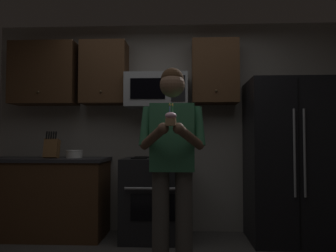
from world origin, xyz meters
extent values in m
cube|color=gray|center=(0.00, 1.75, 1.30)|extent=(4.40, 0.10, 2.60)
cube|color=black|center=(-0.15, 1.36, 0.46)|extent=(0.76, 0.66, 0.92)
cube|color=black|center=(-0.15, 1.02, 0.42)|extent=(0.48, 0.01, 0.28)
cylinder|color=#99999E|center=(-0.15, 1.00, 0.62)|extent=(0.60, 0.03, 0.03)
cylinder|color=black|center=(-0.33, 1.22, 0.93)|extent=(0.18, 0.18, 0.01)
cylinder|color=black|center=(0.03, 1.22, 0.93)|extent=(0.18, 0.18, 0.01)
cylinder|color=black|center=(-0.33, 1.50, 0.93)|extent=(0.18, 0.18, 0.01)
cylinder|color=black|center=(0.03, 1.50, 0.93)|extent=(0.18, 0.18, 0.01)
cube|color=#9EA0A5|center=(-0.15, 1.48, 1.72)|extent=(0.74, 0.40, 0.40)
cube|color=black|center=(-0.24, 1.28, 1.72)|extent=(0.40, 0.01, 0.24)
cube|color=black|center=(0.11, 1.28, 1.72)|extent=(0.16, 0.01, 0.30)
cube|color=black|center=(1.35, 1.32, 0.90)|extent=(0.90, 0.72, 1.80)
cylinder|color=gray|center=(1.30, 0.94, 1.00)|extent=(0.02, 0.02, 0.90)
cylinder|color=gray|center=(1.40, 0.94, 1.00)|extent=(0.02, 0.02, 0.90)
cube|color=black|center=(1.35, 0.95, 0.90)|extent=(0.01, 0.01, 1.74)
cube|color=#4C301C|center=(-1.55, 1.53, 1.95)|extent=(0.80, 0.34, 0.76)
sphere|color=brown|center=(-1.55, 1.35, 1.70)|extent=(0.03, 0.03, 0.03)
cube|color=#4C301C|center=(-0.80, 1.53, 1.95)|extent=(0.55, 0.34, 0.76)
sphere|color=brown|center=(-0.80, 1.35, 1.70)|extent=(0.03, 0.03, 0.03)
cube|color=#4C301C|center=(0.55, 1.53, 1.95)|extent=(0.55, 0.34, 0.76)
sphere|color=brown|center=(0.55, 1.35, 1.70)|extent=(0.03, 0.03, 0.03)
cube|color=#4C301C|center=(-1.45, 1.38, 0.44)|extent=(1.40, 0.62, 0.88)
cube|color=#2D2D33|center=(-1.45, 1.38, 0.90)|extent=(1.44, 0.66, 0.04)
cube|color=brown|center=(-1.37, 1.33, 1.03)|extent=(0.16, 0.15, 0.24)
cylinder|color=black|center=(-1.42, 1.31, 1.19)|extent=(0.02, 0.04, 0.09)
cylinder|color=black|center=(-1.40, 1.31, 1.19)|extent=(0.02, 0.04, 0.09)
cylinder|color=black|center=(-1.37, 1.31, 1.19)|extent=(0.02, 0.04, 0.09)
cylinder|color=black|center=(-1.34, 1.31, 1.19)|extent=(0.02, 0.04, 0.09)
cylinder|color=black|center=(-1.31, 1.31, 1.19)|extent=(0.02, 0.04, 0.09)
cylinder|color=white|center=(-1.13, 1.41, 0.96)|extent=(0.19, 0.19, 0.09)
torus|color=white|center=(-1.13, 1.41, 1.01)|extent=(0.20, 0.20, 0.01)
cylinder|color=#4C4742|center=(-0.03, 0.37, 0.43)|extent=(0.15, 0.15, 0.86)
cylinder|color=#4C4742|center=(0.17, 0.37, 0.43)|extent=(0.15, 0.15, 0.86)
cube|color=#33724C|center=(0.07, 0.37, 1.15)|extent=(0.38, 0.22, 0.58)
sphere|color=brown|center=(0.07, 0.37, 1.61)|extent=(0.22, 0.22, 0.22)
sphere|color=#382314|center=(0.07, 0.38, 1.66)|extent=(0.20, 0.20, 0.20)
cylinder|color=#33724C|center=(-0.15, 0.34, 1.25)|extent=(0.15, 0.18, 0.35)
cylinder|color=brown|center=(-0.08, 0.18, 1.15)|extent=(0.26, 0.33, 0.21)
sphere|color=brown|center=(0.01, 0.05, 1.22)|extent=(0.09, 0.09, 0.09)
cylinder|color=#33724C|center=(0.30, 0.34, 1.25)|extent=(0.15, 0.18, 0.35)
cylinder|color=brown|center=(0.22, 0.18, 1.15)|extent=(0.26, 0.33, 0.21)
sphere|color=brown|center=(0.13, 0.05, 1.22)|extent=(0.09, 0.09, 0.09)
cylinder|color=#A87F56|center=(0.07, 0.03, 1.26)|extent=(0.08, 0.08, 0.06)
ellipsoid|color=#F2B2CC|center=(0.07, 0.03, 1.31)|extent=(0.09, 0.09, 0.06)
cylinder|color=#4CBF66|center=(0.09, 0.03, 1.36)|extent=(0.01, 0.01, 0.06)
ellipsoid|color=#FFD159|center=(0.09, 0.03, 1.40)|extent=(0.01, 0.01, 0.02)
cylinder|color=#F2D84C|center=(0.07, 0.04, 1.36)|extent=(0.01, 0.01, 0.06)
ellipsoid|color=#FFD159|center=(0.07, 0.04, 1.40)|extent=(0.01, 0.01, 0.02)
cylinder|color=#4C7FE5|center=(0.07, 0.02, 1.36)|extent=(0.01, 0.01, 0.06)
ellipsoid|color=#FFD159|center=(0.07, 0.02, 1.40)|extent=(0.01, 0.01, 0.02)
camera|label=1|loc=(0.18, -2.58, 1.12)|focal=36.44mm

